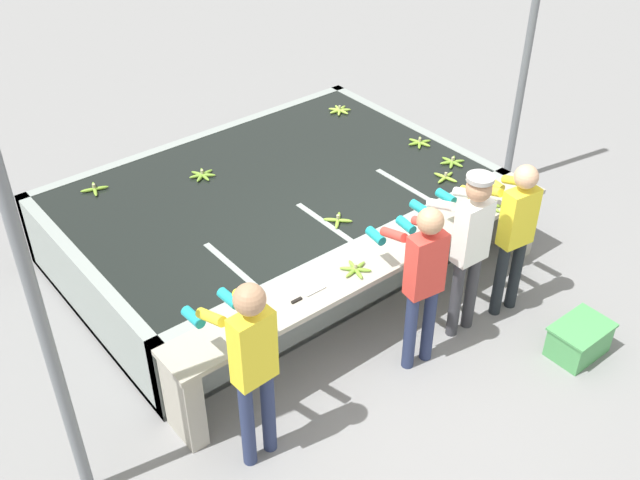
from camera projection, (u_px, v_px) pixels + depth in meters
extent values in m
plane|color=gray|center=(389.00, 340.00, 7.00)|extent=(80.00, 80.00, 0.00)
cube|color=gray|center=(272.00, 246.00, 8.16)|extent=(4.26, 2.83, 0.06)
cube|color=gray|center=(354.00, 279.00, 7.08)|extent=(4.26, 0.12, 0.83)
cube|color=gray|center=(203.00, 167.00, 8.79)|extent=(4.26, 0.12, 0.83)
cube|color=gray|center=(88.00, 295.00, 6.88)|extent=(0.12, 2.83, 0.83)
cube|color=gray|center=(410.00, 156.00, 8.99)|extent=(0.12, 2.83, 0.83)
cube|color=black|center=(270.00, 215.00, 7.92)|extent=(4.02, 2.59, 0.76)
cube|color=gray|center=(233.00, 300.00, 6.83)|extent=(0.06, 0.80, 0.83)
cube|color=gray|center=(324.00, 256.00, 7.37)|extent=(0.06, 0.80, 0.83)
cube|color=gray|center=(402.00, 218.00, 7.91)|extent=(0.06, 0.80, 0.83)
cube|color=#A8A393|center=(376.00, 261.00, 6.67)|extent=(4.26, 0.45, 0.05)
cube|color=#A8A393|center=(184.00, 400.00, 5.88)|extent=(0.16, 0.41, 0.78)
cube|color=#A8A393|center=(516.00, 219.00, 7.95)|extent=(0.16, 0.41, 0.78)
cylinder|color=navy|center=(247.00, 424.00, 5.63)|extent=(0.11, 0.11, 0.85)
cylinder|color=navy|center=(268.00, 411.00, 5.74)|extent=(0.11, 0.11, 0.85)
cube|color=yellow|center=(253.00, 348.00, 5.26)|extent=(0.33, 0.19, 0.60)
sphere|color=tan|center=(249.00, 299.00, 5.00)|extent=(0.23, 0.23, 0.23)
cylinder|color=yellow|center=(211.00, 317.00, 5.20)|extent=(0.10, 0.31, 0.18)
cylinder|color=#1EA3AD|center=(193.00, 317.00, 5.45)|extent=(0.09, 0.20, 0.08)
cylinder|color=yellow|center=(248.00, 298.00, 5.37)|extent=(0.10, 0.31, 0.18)
cylinder|color=#1EA3AD|center=(229.00, 298.00, 5.62)|extent=(0.09, 0.20, 0.08)
cylinder|color=navy|center=(410.00, 331.00, 6.49)|extent=(0.11, 0.11, 0.82)
cylinder|color=navy|center=(429.00, 323.00, 6.58)|extent=(0.11, 0.11, 0.82)
cube|color=#DB3D33|center=(426.00, 264.00, 6.13)|extent=(0.34, 0.21, 0.58)
sphere|color=tan|center=(431.00, 221.00, 5.88)|extent=(0.22, 0.22, 0.22)
cylinder|color=#DB3D33|center=(394.00, 235.00, 6.12)|extent=(0.12, 0.32, 0.18)
cylinder|color=teal|center=(376.00, 236.00, 6.39)|extent=(0.11, 0.21, 0.08)
cylinder|color=#DB3D33|center=(425.00, 223.00, 6.25)|extent=(0.12, 0.32, 0.18)
cylinder|color=teal|center=(406.00, 225.00, 6.52)|extent=(0.11, 0.21, 0.08)
cylinder|color=#38383D|center=(456.00, 299.00, 6.83)|extent=(0.11, 0.11, 0.83)
cylinder|color=#38383D|center=(471.00, 291.00, 6.93)|extent=(0.11, 0.11, 0.83)
cube|color=white|center=(473.00, 232.00, 6.46)|extent=(0.33, 0.18, 0.59)
sphere|color=tan|center=(479.00, 189.00, 6.21)|extent=(0.23, 0.23, 0.23)
cylinder|color=#9E9E99|center=(480.00, 178.00, 6.15)|extent=(0.24, 0.24, 0.04)
cylinder|color=white|center=(441.00, 205.00, 6.43)|extent=(0.09, 0.31, 0.18)
cylinder|color=teal|center=(420.00, 208.00, 6.69)|extent=(0.09, 0.20, 0.08)
cylinder|color=white|center=(468.00, 193.00, 6.58)|extent=(0.09, 0.31, 0.18)
cylinder|color=teal|center=(446.00, 197.00, 6.84)|extent=(0.09, 0.20, 0.08)
cylinder|color=#1E2328|center=(500.00, 280.00, 7.09)|extent=(0.11, 0.11, 0.80)
cylinder|color=#1E2328|center=(515.00, 273.00, 7.17)|extent=(0.11, 0.11, 0.80)
cube|color=yellow|center=(519.00, 217.00, 6.73)|extent=(0.34, 0.21, 0.57)
sphere|color=tan|center=(526.00, 177.00, 6.48)|extent=(0.22, 0.22, 0.22)
cylinder|color=yellow|center=(489.00, 191.00, 6.72)|extent=(0.12, 0.32, 0.18)
cylinder|color=gold|center=(469.00, 194.00, 6.99)|extent=(0.11, 0.21, 0.08)
cylinder|color=yellow|center=(516.00, 181.00, 6.85)|extent=(0.12, 0.32, 0.18)
cylinder|color=gold|center=(495.00, 184.00, 7.12)|extent=(0.11, 0.21, 0.08)
ellipsoid|color=#75A333|center=(448.00, 160.00, 8.06)|extent=(0.05, 0.17, 0.04)
ellipsoid|color=#75A333|center=(448.00, 163.00, 8.01)|extent=(0.17, 0.11, 0.04)
ellipsoid|color=#75A333|center=(452.00, 165.00, 7.98)|extent=(0.16, 0.13, 0.04)
ellipsoid|color=#75A333|center=(456.00, 164.00, 7.99)|extent=(0.05, 0.17, 0.04)
ellipsoid|color=#75A333|center=(457.00, 161.00, 8.04)|extent=(0.17, 0.11, 0.04)
ellipsoid|color=#75A333|center=(453.00, 160.00, 8.07)|extent=(0.16, 0.13, 0.04)
cylinder|color=tan|center=(453.00, 159.00, 8.00)|extent=(0.03, 0.03, 0.04)
ellipsoid|color=#8CB738|center=(450.00, 179.00, 7.74)|extent=(0.07, 0.17, 0.04)
ellipsoid|color=#8CB738|center=(448.00, 175.00, 7.80)|extent=(0.17, 0.07, 0.04)
ellipsoid|color=#8CB738|center=(441.00, 176.00, 7.79)|extent=(0.07, 0.17, 0.04)
ellipsoid|color=#8CB738|center=(443.00, 180.00, 7.73)|extent=(0.17, 0.07, 0.04)
cylinder|color=tan|center=(446.00, 175.00, 7.74)|extent=(0.03, 0.03, 0.04)
ellipsoid|color=#7FAD33|center=(89.00, 190.00, 7.56)|extent=(0.17, 0.09, 0.04)
ellipsoid|color=#7FAD33|center=(95.00, 192.00, 7.54)|extent=(0.09, 0.17, 0.04)
ellipsoid|color=#7FAD33|center=(100.00, 188.00, 7.59)|extent=(0.17, 0.09, 0.04)
ellipsoid|color=#7FAD33|center=(94.00, 186.00, 7.62)|extent=(0.09, 0.17, 0.04)
cylinder|color=tan|center=(94.00, 186.00, 7.56)|extent=(0.03, 0.03, 0.04)
ellipsoid|color=#75A333|center=(208.00, 175.00, 7.80)|extent=(0.15, 0.14, 0.04)
ellipsoid|color=#75A333|center=(206.00, 173.00, 7.84)|extent=(0.17, 0.07, 0.04)
ellipsoid|color=#75A333|center=(202.00, 172.00, 7.85)|extent=(0.11, 0.17, 0.04)
ellipsoid|color=#75A333|center=(198.00, 174.00, 7.83)|extent=(0.10, 0.17, 0.04)
ellipsoid|color=#75A333|center=(197.00, 176.00, 7.79)|extent=(0.17, 0.08, 0.04)
ellipsoid|color=#75A333|center=(200.00, 178.00, 7.76)|extent=(0.16, 0.13, 0.04)
ellipsoid|color=#75A333|center=(205.00, 177.00, 7.77)|extent=(0.04, 0.17, 0.04)
cylinder|color=tan|center=(202.00, 172.00, 7.79)|extent=(0.03, 0.03, 0.04)
ellipsoid|color=#7FAD33|center=(337.00, 223.00, 7.08)|extent=(0.15, 0.14, 0.04)
ellipsoid|color=#7FAD33|center=(344.00, 221.00, 7.12)|extent=(0.14, 0.15, 0.04)
ellipsoid|color=#7FAD33|center=(338.00, 217.00, 7.17)|extent=(0.15, 0.14, 0.04)
ellipsoid|color=#7FAD33|center=(332.00, 220.00, 7.13)|extent=(0.14, 0.15, 0.04)
cylinder|color=tan|center=(338.00, 217.00, 7.10)|extent=(0.03, 0.03, 0.04)
ellipsoid|color=#9EC642|center=(344.00, 110.00, 9.05)|extent=(0.16, 0.12, 0.04)
ellipsoid|color=#9EC642|center=(342.00, 109.00, 9.08)|extent=(0.17, 0.09, 0.04)
ellipsoid|color=#9EC642|center=(338.00, 108.00, 9.09)|extent=(0.09, 0.17, 0.04)
ellipsoid|color=#9EC642|center=(335.00, 110.00, 9.06)|extent=(0.12, 0.16, 0.04)
ellipsoid|color=#9EC642|center=(336.00, 111.00, 9.02)|extent=(0.17, 0.05, 0.04)
ellipsoid|color=#9EC642|center=(339.00, 112.00, 9.00)|extent=(0.14, 0.15, 0.04)
ellipsoid|color=#9EC642|center=(343.00, 112.00, 9.01)|extent=(0.06, 0.17, 0.04)
cylinder|color=tan|center=(340.00, 108.00, 9.03)|extent=(0.03, 0.03, 0.04)
ellipsoid|color=#7FAD33|center=(415.00, 143.00, 8.36)|extent=(0.17, 0.08, 0.04)
ellipsoid|color=#7FAD33|center=(419.00, 145.00, 8.34)|extent=(0.15, 0.14, 0.04)
ellipsoid|color=#7FAD33|center=(424.00, 144.00, 8.35)|extent=(0.07, 0.17, 0.04)
ellipsoid|color=#7FAD33|center=(424.00, 142.00, 8.40)|extent=(0.17, 0.08, 0.04)
ellipsoid|color=#7FAD33|center=(420.00, 140.00, 8.42)|extent=(0.15, 0.14, 0.04)
ellipsoid|color=#7FAD33|center=(415.00, 141.00, 8.41)|extent=(0.07, 0.17, 0.04)
cylinder|color=tan|center=(420.00, 140.00, 8.36)|extent=(0.03, 0.03, 0.04)
ellipsoid|color=#7FAD33|center=(483.00, 204.00, 7.34)|extent=(0.10, 0.17, 0.04)
ellipsoid|color=#7FAD33|center=(484.00, 207.00, 7.30)|extent=(0.17, 0.08, 0.04)
ellipsoid|color=#7FAD33|center=(489.00, 209.00, 7.28)|extent=(0.16, 0.13, 0.04)
ellipsoid|color=#7FAD33|center=(493.00, 208.00, 7.28)|extent=(0.04, 0.17, 0.04)
ellipsoid|color=#7FAD33|center=(495.00, 206.00, 7.32)|extent=(0.15, 0.14, 0.04)
ellipsoid|color=#7FAD33|center=(492.00, 203.00, 7.35)|extent=(0.17, 0.07, 0.04)
ellipsoid|color=#7FAD33|center=(487.00, 203.00, 7.36)|extent=(0.11, 0.17, 0.04)
cylinder|color=tan|center=(489.00, 203.00, 7.30)|extent=(0.03, 0.03, 0.04)
ellipsoid|color=#75A333|center=(353.00, 266.00, 6.54)|extent=(0.08, 0.17, 0.04)
ellipsoid|color=#75A333|center=(349.00, 269.00, 6.50)|extent=(0.14, 0.15, 0.04)
ellipsoid|color=#75A333|center=(352.00, 272.00, 6.46)|extent=(0.17, 0.07, 0.04)
ellipsoid|color=#75A333|center=(358.00, 273.00, 6.46)|extent=(0.08, 0.17, 0.04)
ellipsoid|color=#75A333|center=(362.00, 270.00, 6.49)|extent=(0.14, 0.15, 0.04)
ellipsoid|color=#75A333|center=(359.00, 266.00, 6.53)|extent=(0.17, 0.07, 0.04)
cylinder|color=tan|center=(356.00, 266.00, 6.48)|extent=(0.03, 0.03, 0.04)
cube|color=silver|center=(316.00, 291.00, 6.28)|extent=(0.20, 0.03, 0.00)
cube|color=black|center=(297.00, 300.00, 6.18)|extent=(0.10, 0.03, 0.02)
cube|color=silver|center=(262.00, 315.00, 6.03)|extent=(0.20, 0.11, 0.00)
cube|color=black|center=(238.00, 320.00, 5.98)|extent=(0.10, 0.06, 0.02)
cube|color=#4C9E56|center=(579.00, 340.00, 6.77)|extent=(0.52, 0.36, 0.30)
cube|color=#4C9E56|center=(582.00, 327.00, 6.68)|extent=(0.55, 0.39, 0.02)
cylinder|color=slate|center=(45.00, 334.00, 4.73)|extent=(0.09, 0.09, 3.20)
cylinder|color=slate|center=(526.00, 60.00, 8.37)|extent=(0.09, 0.09, 3.20)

